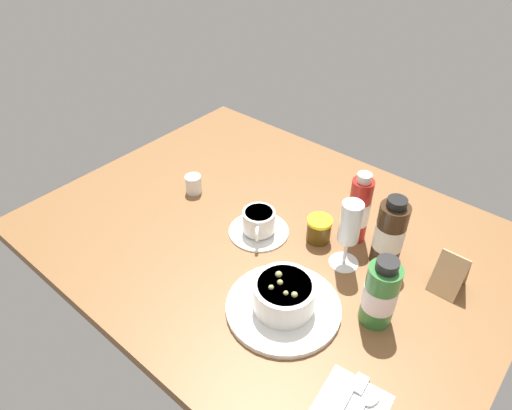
# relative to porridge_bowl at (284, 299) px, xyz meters

# --- Properties ---
(ground_plane) EXTENTS (1.10, 0.84, 0.03)m
(ground_plane) POSITION_rel_porridge_bowl_xyz_m (-0.16, 0.16, -0.05)
(ground_plane) COLOR brown
(porridge_bowl) EXTENTS (0.23, 0.23, 0.08)m
(porridge_bowl) POSITION_rel_porridge_bowl_xyz_m (0.00, 0.00, 0.00)
(porridge_bowl) COLOR white
(porridge_bowl) RESTS_ON ground_plane
(coffee_cup) EXTENTS (0.14, 0.14, 0.06)m
(coffee_cup) POSITION_rel_porridge_bowl_xyz_m (-0.19, 0.15, -0.00)
(coffee_cup) COLOR white
(coffee_cup) RESTS_ON ground_plane
(creamer_jug) EXTENTS (0.05, 0.04, 0.05)m
(creamer_jug) POSITION_rel_porridge_bowl_xyz_m (-0.42, 0.16, -0.01)
(creamer_jug) COLOR white
(creamer_jug) RESTS_ON ground_plane
(wine_glass) EXTENTS (0.07, 0.07, 0.17)m
(wine_glass) POSITION_rel_porridge_bowl_xyz_m (0.02, 0.19, 0.08)
(wine_glass) COLOR white
(wine_glass) RESTS_ON ground_plane
(jam_jar) EXTENTS (0.06, 0.06, 0.06)m
(jam_jar) POSITION_rel_porridge_bowl_xyz_m (-0.06, 0.22, -0.00)
(jam_jar) COLOR #49310C
(jam_jar) RESTS_ON ground_plane
(sauce_bottle_red) EXTENTS (0.05, 0.05, 0.18)m
(sauce_bottle_red) POSITION_rel_porridge_bowl_xyz_m (-0.00, 0.28, 0.05)
(sauce_bottle_red) COLOR #B21E19
(sauce_bottle_red) RESTS_ON ground_plane
(sauce_bottle_brown) EXTENTS (0.06, 0.06, 0.17)m
(sauce_bottle_brown) POSITION_rel_porridge_bowl_xyz_m (0.09, 0.25, 0.05)
(sauce_bottle_brown) COLOR #382314
(sauce_bottle_brown) RESTS_ON ground_plane
(sauce_bottle_green) EXTENTS (0.06, 0.06, 0.16)m
(sauce_bottle_green) POSITION_rel_porridge_bowl_xyz_m (0.15, 0.10, 0.04)
(sauce_bottle_green) COLOR #337233
(sauce_bottle_green) RESTS_ON ground_plane
(menu_card) EXTENTS (0.06, 0.07, 0.09)m
(menu_card) POSITION_rel_porridge_bowl_xyz_m (0.22, 0.27, 0.01)
(menu_card) COLOR tan
(menu_card) RESTS_ON ground_plane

